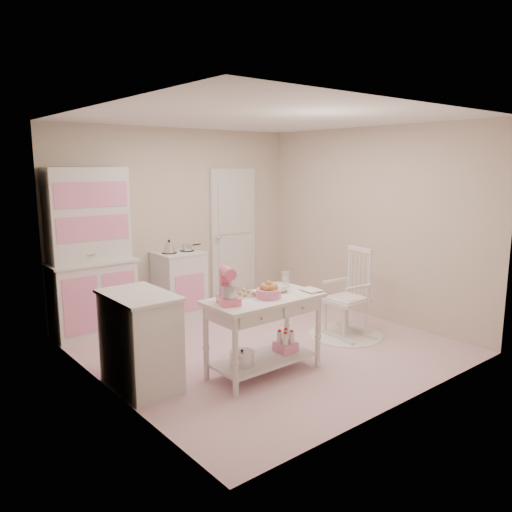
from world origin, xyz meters
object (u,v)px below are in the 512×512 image
Objects in this scene: work_table at (264,335)px; stand_mixer at (229,287)px; base_cabinet at (140,341)px; hutch at (91,252)px; stove at (179,284)px; bread_basket at (269,293)px; rocking_chair at (346,293)px.

work_table is 3.53× the size of stand_mixer.
base_cabinet is 0.98m from stand_mixer.
work_table is (1.11, -0.50, -0.06)m from base_cabinet.
work_table is at bearing 16.18° from stand_mixer.
hutch is 2.51m from work_table.
stand_mixer is at bearing -78.83° from hutch.
hutch reaches higher than stand_mixer.
stand_mixer is (-0.42, 0.02, 0.57)m from work_table.
hutch is 2.26× the size of stove.
stove is 2.25m from work_table.
stand_mixer reaches higher than base_cabinet.
stand_mixer is (0.44, -2.25, -0.07)m from hutch.
base_cabinet is 1.31m from bread_basket.
base_cabinet reaches higher than work_table.
stove reaches higher than bread_basket.
base_cabinet reaches higher than bread_basket.
stove is at bearing -2.39° from hutch.
bread_basket is at bearing -25.92° from base_cabinet.
stand_mixer reaches higher than work_table.
bread_basket is at bearing 9.86° from stand_mixer.
bread_basket is (-0.32, -2.27, 0.39)m from stove.
work_table is at bearing -164.22° from rocking_chair.
rocking_chair is at bearing 24.88° from stand_mixer.
rocking_chair is at bearing 10.32° from bread_basket.
hutch is 1.33m from stove.
stand_mixer reaches higher than rocking_chair.
rocking_chair is at bearing -59.34° from stove.
stove is 2.71× the size of stand_mixer.
hutch is 6.12× the size of stand_mixer.
rocking_chair is at bearing -6.00° from base_cabinet.
stand_mixer is at bearing 177.27° from work_table.
stand_mixer is at bearing 170.96° from bread_basket.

